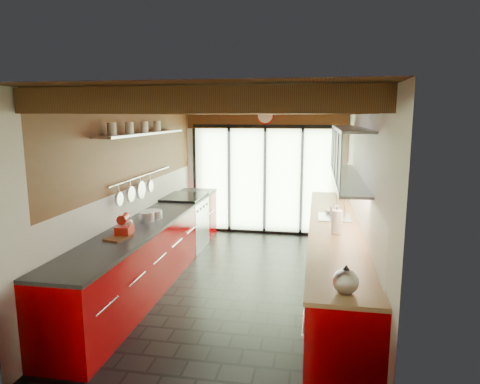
% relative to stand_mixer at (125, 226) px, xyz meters
% --- Properties ---
extents(ground, '(5.50, 5.50, 0.00)m').
position_rel_stand_mixer_xyz_m(ground, '(1.27, 0.95, -1.03)').
color(ground, black).
rests_on(ground, ground).
extents(room_shell, '(5.50, 5.50, 5.50)m').
position_rel_stand_mixer_xyz_m(room_shell, '(1.27, 0.95, 0.63)').
color(room_shell, silver).
rests_on(room_shell, ground).
extents(ceiling_beams, '(3.14, 5.06, 4.90)m').
position_rel_stand_mixer_xyz_m(ceiling_beams, '(1.27, 1.33, 1.44)').
color(ceiling_beams, '#593316').
rests_on(ceiling_beams, ground).
extents(glass_door, '(2.95, 0.10, 2.90)m').
position_rel_stand_mixer_xyz_m(glass_door, '(1.27, 3.64, 0.63)').
color(glass_door, '#C6EAAD').
rests_on(glass_door, ground).
extents(left_counter, '(0.68, 5.00, 0.92)m').
position_rel_stand_mixer_xyz_m(left_counter, '(-0.01, 0.95, -0.56)').
color(left_counter, '#9D0002').
rests_on(left_counter, ground).
extents(range_stove, '(0.66, 0.90, 0.97)m').
position_rel_stand_mixer_xyz_m(range_stove, '(-0.01, 2.40, -0.56)').
color(range_stove, silver).
rests_on(range_stove, ground).
extents(right_counter, '(0.68, 5.00, 0.92)m').
position_rel_stand_mixer_xyz_m(right_counter, '(2.54, 0.95, -0.56)').
color(right_counter, '#9D0002').
rests_on(right_counter, ground).
extents(sink_assembly, '(0.45, 0.52, 0.43)m').
position_rel_stand_mixer_xyz_m(sink_assembly, '(2.56, 1.35, -0.07)').
color(sink_assembly, silver).
rests_on(sink_assembly, right_counter).
extents(upper_cabinets_right, '(0.34, 3.00, 3.00)m').
position_rel_stand_mixer_xyz_m(upper_cabinets_right, '(2.70, 1.25, 0.82)').
color(upper_cabinets_right, silver).
rests_on(upper_cabinets_right, ground).
extents(left_wall_fixtures, '(0.28, 2.60, 0.96)m').
position_rel_stand_mixer_xyz_m(left_wall_fixtures, '(-0.20, 1.09, 0.86)').
color(left_wall_fixtures, silver).
rests_on(left_wall_fixtures, ground).
extents(stand_mixer, '(0.21, 0.32, 0.27)m').
position_rel_stand_mixer_xyz_m(stand_mixer, '(0.00, 0.00, 0.00)').
color(stand_mixer, '#AC170D').
rests_on(stand_mixer, left_counter).
extents(pot_large, '(0.24, 0.24, 0.13)m').
position_rel_stand_mixer_xyz_m(pot_large, '(0.00, 0.68, -0.04)').
color(pot_large, silver).
rests_on(pot_large, left_counter).
extents(pot_small, '(0.35, 0.35, 0.11)m').
position_rel_stand_mixer_xyz_m(pot_small, '(0.00, 0.89, -0.05)').
color(pot_small, silver).
rests_on(pot_small, left_counter).
extents(cutting_board, '(0.28, 0.34, 0.03)m').
position_rel_stand_mixer_xyz_m(cutting_board, '(0.00, -0.19, -0.09)').
color(cutting_board, brown).
rests_on(cutting_board, left_counter).
extents(kettle, '(0.22, 0.26, 0.25)m').
position_rel_stand_mixer_xyz_m(kettle, '(2.54, -1.30, 0.01)').
color(kettle, silver).
rests_on(kettle, right_counter).
extents(paper_towel, '(0.16, 0.16, 0.35)m').
position_rel_stand_mixer_xyz_m(paper_towel, '(2.54, 0.50, 0.04)').
color(paper_towel, white).
rests_on(paper_towel, right_counter).
extents(soap_bottle, '(0.12, 0.12, 0.21)m').
position_rel_stand_mixer_xyz_m(soap_bottle, '(2.54, 1.45, -0.00)').
color(soap_bottle, silver).
rests_on(soap_bottle, right_counter).
extents(bowl, '(0.29, 0.29, 0.06)m').
position_rel_stand_mixer_xyz_m(bowl, '(2.54, 1.64, -0.08)').
color(bowl, silver).
rests_on(bowl, right_counter).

